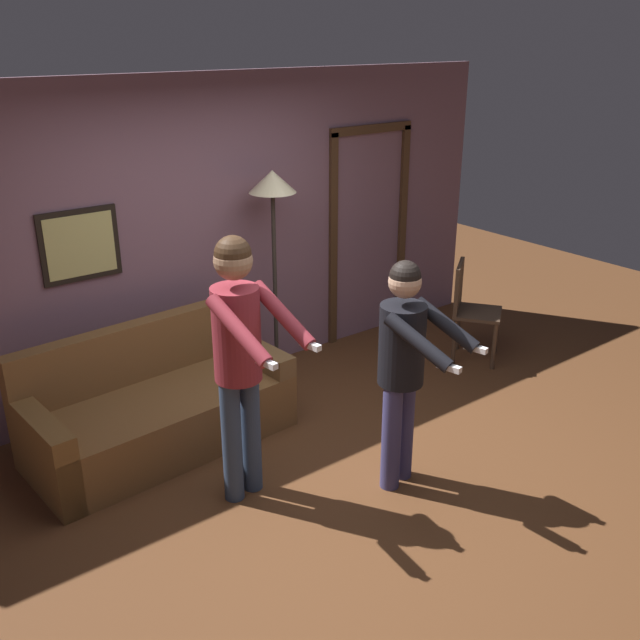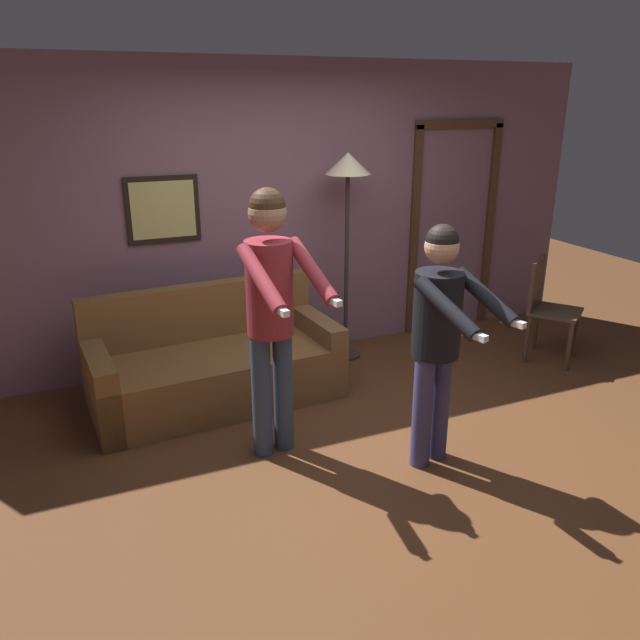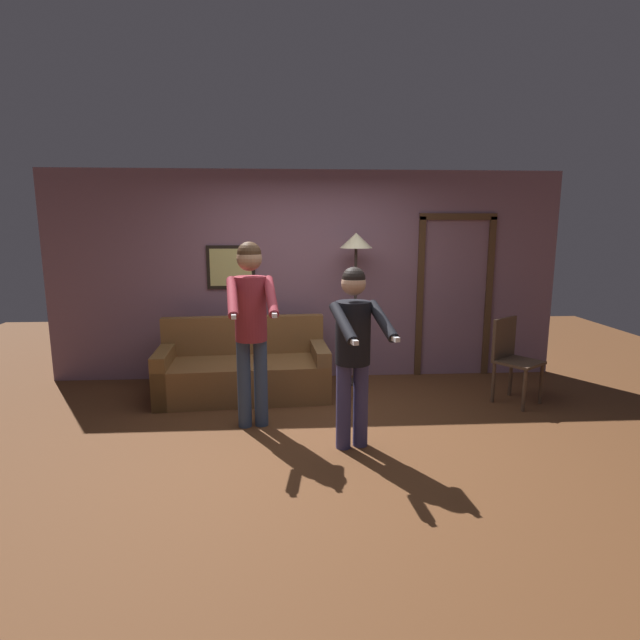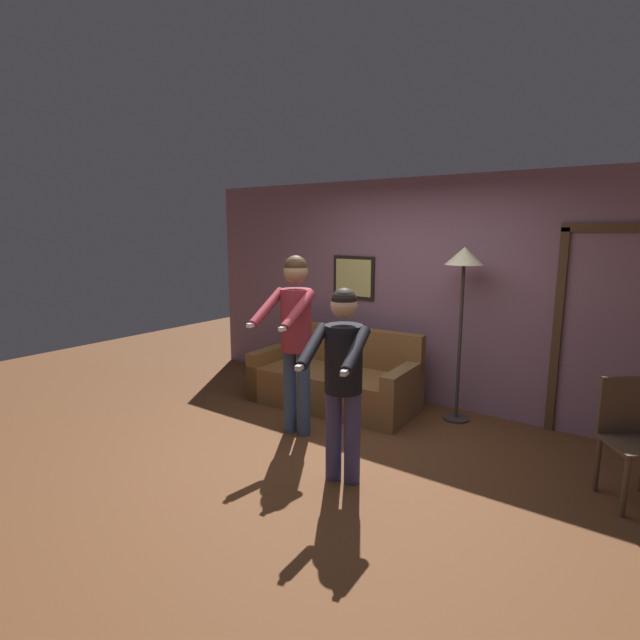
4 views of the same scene
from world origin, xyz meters
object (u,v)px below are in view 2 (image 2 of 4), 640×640
at_px(torchiere_lamp, 348,183).
at_px(dining_chair_distant, 546,303).
at_px(person_standing_left, 271,299).
at_px(couch, 215,367).
at_px(person_standing_right, 439,328).

height_order(torchiere_lamp, dining_chair_distant, torchiere_lamp).
bearing_deg(person_standing_left, couch, 100.28).
distance_m(person_standing_right, dining_chair_distant, 2.22).
height_order(couch, person_standing_right, person_standing_right).
distance_m(couch, person_standing_left, 1.25).
distance_m(torchiere_lamp, person_standing_left, 1.82).
bearing_deg(couch, torchiere_lamp, 15.94).
bearing_deg(couch, person_standing_left, -79.72).
bearing_deg(person_standing_left, torchiere_lamp, 48.58).
bearing_deg(torchiere_lamp, couch, -164.06).
xyz_separation_m(torchiere_lamp, person_standing_left, (-1.16, -1.31, -0.50)).
height_order(person_standing_left, person_standing_right, person_standing_left).
height_order(couch, dining_chair_distant, dining_chair_distant).
bearing_deg(person_standing_right, dining_chair_distant, 29.67).
bearing_deg(couch, dining_chair_distant, -7.30).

